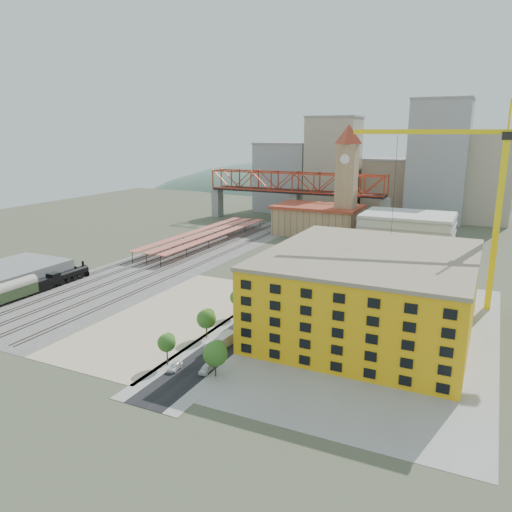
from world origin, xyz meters
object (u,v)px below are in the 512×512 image
at_px(clock_tower, 347,171).
at_px(coach, 6,293).
at_px(site_trailer_d, 288,292).
at_px(car_0, 175,367).
at_px(tower_crane, 487,184).
at_px(locomotive, 63,277).
at_px(site_trailer_a, 221,342).
at_px(site_trailer_c, 266,308).
at_px(site_trailer_b, 254,317).
at_px(construction_building, 369,292).

relative_size(clock_tower, coach, 2.78).
height_order(site_trailer_d, car_0, site_trailer_d).
bearing_deg(tower_crane, car_0, -128.65).
height_order(locomotive, coach, coach).
distance_m(coach, site_trailer_a, 66.03).
bearing_deg(site_trailer_c, site_trailer_b, -89.73).
relative_size(coach, site_trailer_a, 2.10).
distance_m(clock_tower, site_trailer_a, 126.50).
relative_size(locomotive, car_0, 5.43).
height_order(site_trailer_b, site_trailer_c, site_trailer_b).
distance_m(locomotive, site_trailer_b, 66.08).
bearing_deg(coach, clock_tower, 64.85).
distance_m(locomotive, tower_crane, 121.63).
bearing_deg(site_trailer_a, construction_building, 46.90).
xyz_separation_m(site_trailer_b, car_0, (-3.00, -28.97, -0.71)).
bearing_deg(construction_building, site_trailer_b, -164.69).
relative_size(clock_tower, site_trailer_a, 5.83).
relative_size(tower_crane, site_trailer_b, 5.09).
height_order(site_trailer_c, car_0, site_trailer_c).
xyz_separation_m(construction_building, locomotive, (-92.00, -3.93, -7.32)).
bearing_deg(coach, construction_building, 14.36).
bearing_deg(site_trailer_b, site_trailer_a, -100.83).
distance_m(tower_crane, car_0, 87.01).
relative_size(clock_tower, tower_crane, 0.99).
height_order(clock_tower, site_trailer_a, clock_tower).
relative_size(locomotive, site_trailer_a, 2.52).
bearing_deg(site_trailer_d, site_trailer_c, -72.13).
relative_size(site_trailer_b, car_0, 2.51).
bearing_deg(construction_building, coach, -165.64).
bearing_deg(site_trailer_b, clock_tower, 83.44).
height_order(clock_tower, site_trailer_d, clock_tower).
bearing_deg(clock_tower, tower_crane, -52.64).
relative_size(construction_building, locomotive, 2.26).
xyz_separation_m(construction_building, car_0, (-29.00, -36.09, -8.71)).
distance_m(coach, site_trailer_d, 76.57).
bearing_deg(site_trailer_a, tower_crane, 51.77).
height_order(coach, site_trailer_b, coach).
distance_m(clock_tower, construction_building, 107.36).
bearing_deg(construction_building, car_0, -128.79).
distance_m(locomotive, site_trailer_a, 68.77).
relative_size(construction_building, site_trailer_b, 4.89).
bearing_deg(site_trailer_d, tower_crane, 31.97).
xyz_separation_m(clock_tower, car_0, (5.00, -136.08, -27.99)).
relative_size(clock_tower, locomotive, 2.32).
xyz_separation_m(locomotive, site_trailer_b, (66.00, -3.19, -0.67)).
height_order(site_trailer_a, car_0, site_trailer_a).
distance_m(site_trailer_c, car_0, 36.33).
height_order(locomotive, site_trailer_c, locomotive).
bearing_deg(locomotive, coach, -90.00).
bearing_deg(locomotive, site_trailer_d, 16.17).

